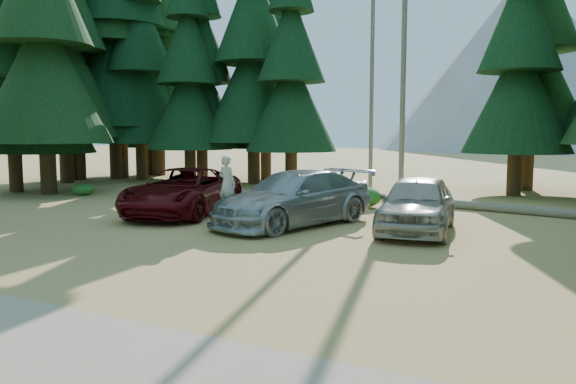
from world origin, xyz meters
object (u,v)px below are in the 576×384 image
Objects in this scene: silver_minivan_right at (417,204)px; log_mid at (406,202)px; frisbee_player at (227,183)px; log_right at (513,209)px; red_pickup at (183,191)px; silver_minivan_center at (294,198)px; log_left at (268,193)px.

silver_minivan_right reaches higher than log_mid.
frisbee_player reaches higher than log_mid.
log_right is at bearing 32.59° from log_mid.
red_pickup is 3.16m from frisbee_player.
silver_minivan_center is 3.42× the size of frisbee_player.
log_right is (7.27, 6.81, -1.15)m from frisbee_player.
silver_minivan_center is 6.27m from log_mid.
log_left is (-7.96, 5.64, -0.66)m from silver_minivan_right.
red_pickup is at bearing -165.34° from silver_minivan_center.
red_pickup reaches higher than log_left.
log_right is at bearing -127.99° from frisbee_player.
silver_minivan_center is (4.34, -0.22, 0.03)m from red_pickup.
silver_minivan_center reaches higher than silver_minivan_right.
log_right is at bearing 61.99° from silver_minivan_center.
frisbee_player is 8.00m from log_left.
log_mid is 3.90m from log_right.
silver_minivan_right is 1.55× the size of log_mid.
log_right is at bearing 14.36° from red_pickup.
frisbee_player is 0.41× the size of log_left.
silver_minivan_center is 1.20× the size of silver_minivan_right.
frisbee_player is 0.33× the size of log_right.
log_left is 6.16m from log_mid.
red_pickup is 1.87× the size of log_mid.
silver_minivan_right is (7.95, 0.32, 0.01)m from red_pickup.
silver_minivan_center is 1.14× the size of log_right.
silver_minivan_center reaches higher than log_right.
silver_minivan_right is at bearing -11.44° from red_pickup.
red_pickup is 3.45× the size of frisbee_player.
silver_minivan_center is 7.58m from log_left.
log_mid is (6.15, 5.74, -0.66)m from red_pickup.
red_pickup is 1.01× the size of silver_minivan_center.
log_left is 10.05m from log_right.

